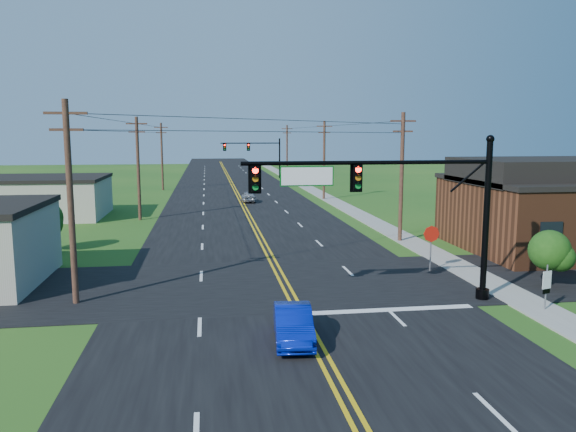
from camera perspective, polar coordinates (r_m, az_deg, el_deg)
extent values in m
plane|color=#1D4D16|center=(17.48, 4.66, -17.16)|extent=(260.00, 260.00, 0.00)
cube|color=black|center=(65.89, -5.08, 1.76)|extent=(16.00, 220.00, 0.04)
cube|color=black|center=(28.60, -0.75, -6.86)|extent=(70.00, 10.00, 0.04)
cube|color=gray|center=(57.62, 5.97, 0.83)|extent=(2.00, 160.00, 0.08)
cylinder|color=black|center=(26.74, 19.47, -0.57)|extent=(0.28, 0.28, 7.20)
cylinder|color=black|center=(27.43, 19.13, -7.50)|extent=(0.60, 0.60, 0.50)
sphere|color=black|center=(26.45, 19.86, 7.37)|extent=(0.36, 0.36, 0.36)
cylinder|color=black|center=(24.39, 8.22, 5.39)|extent=(11.00, 0.18, 0.18)
cube|color=#045313|center=(23.81, 1.93, 4.07)|extent=(2.30, 0.06, 0.85)
cylinder|color=black|center=(96.25, -0.86, 5.99)|extent=(0.28, 0.28, 7.20)
cylinder|color=black|center=(96.44, -0.86, 4.00)|extent=(0.60, 0.60, 0.50)
sphere|color=black|center=(96.17, -0.87, 8.20)|extent=(0.36, 0.36, 0.36)
cylinder|color=black|center=(95.67, -3.86, 7.40)|extent=(10.00, 0.18, 0.18)
cube|color=#045313|center=(95.48, -5.79, 7.04)|extent=(2.30, 0.06, 0.85)
cube|color=#5C2F1A|center=(41.21, 26.76, 0.02)|extent=(14.00, 11.00, 4.40)
cube|color=black|center=(40.98, 26.98, 3.27)|extent=(14.20, 11.20, 0.30)
cube|color=#B8AE9D|center=(55.85, -24.23, 1.61)|extent=(12.00, 9.00, 3.40)
cube|color=black|center=(55.68, -24.34, 3.50)|extent=(12.20, 9.20, 0.30)
cylinder|color=#382119|center=(26.22, -21.21, 1.16)|extent=(0.28, 0.28, 9.00)
cube|color=#382119|center=(26.06, -21.67, 9.70)|extent=(1.80, 0.12, 0.12)
cube|color=#382119|center=(26.04, -21.58, 8.16)|extent=(1.40, 0.12, 0.12)
cylinder|color=#382119|center=(50.80, -14.97, 4.64)|extent=(0.28, 0.28, 9.00)
cube|color=#382119|center=(50.72, -15.14, 9.04)|extent=(1.80, 0.12, 0.12)
cube|color=#382119|center=(50.71, -15.10, 8.25)|extent=(1.40, 0.12, 0.12)
cylinder|color=#382119|center=(77.65, -12.68, 5.90)|extent=(0.28, 0.28, 9.00)
cube|color=#382119|center=(77.60, -12.78, 8.78)|extent=(1.80, 0.12, 0.12)
cube|color=#382119|center=(77.59, -12.76, 8.26)|extent=(1.40, 0.12, 0.12)
cylinder|color=#382119|center=(39.81, 11.46, 3.82)|extent=(0.28, 0.28, 9.00)
cube|color=#382119|center=(39.71, 11.62, 9.44)|extent=(1.80, 0.12, 0.12)
cube|color=#382119|center=(39.70, 11.59, 8.43)|extent=(1.40, 0.12, 0.12)
cylinder|color=#382119|center=(64.84, 3.69, 5.64)|extent=(0.28, 0.28, 9.00)
cube|color=#382119|center=(64.77, 3.72, 9.09)|extent=(1.80, 0.12, 0.12)
cube|color=#382119|center=(64.77, 3.72, 8.47)|extent=(1.40, 0.12, 0.12)
cylinder|color=#382119|center=(94.37, -0.10, 6.49)|extent=(0.28, 0.28, 9.00)
cube|color=#382119|center=(94.33, -0.10, 8.86)|extent=(1.80, 0.12, 0.12)
cube|color=#382119|center=(94.32, -0.10, 8.44)|extent=(1.40, 0.12, 0.12)
cylinder|color=#382119|center=(46.25, 16.91, -0.23)|extent=(0.24, 0.24, 1.85)
sphere|color=#1A4610|center=(46.04, 17.00, 1.84)|extent=(3.00, 3.00, 3.00)
cylinder|color=#382119|center=(30.68, 24.89, -5.37)|extent=(0.24, 0.24, 1.32)
sphere|color=#1A4610|center=(30.43, 25.03, -3.18)|extent=(2.00, 2.00, 2.00)
cylinder|color=#382119|center=(39.37, -23.46, -2.24)|extent=(0.24, 0.24, 1.54)
sphere|color=#1A4610|center=(39.15, -23.58, -0.22)|extent=(2.40, 2.40, 2.40)
imported|color=#071AA9|center=(20.79, 0.54, -11.01)|extent=(1.65, 3.93, 1.26)
imported|color=#A0A1A5|center=(62.46, -4.05, 1.95)|extent=(1.48, 3.57, 1.21)
cylinder|color=slate|center=(26.48, 24.74, -6.66)|extent=(0.08, 0.08, 2.03)
cube|color=white|center=(26.32, 24.85, -5.41)|extent=(0.49, 0.19, 0.28)
cube|color=white|center=(26.40, 24.80, -6.19)|extent=(0.49, 0.19, 0.51)
cube|color=black|center=(26.49, 24.76, -6.96)|extent=(0.40, 0.16, 0.20)
cylinder|color=slate|center=(31.83, 14.29, -3.38)|extent=(0.08, 0.08, 2.39)
cylinder|color=#BB160A|center=(31.63, 14.37, -1.78)|extent=(0.91, 0.08, 0.91)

